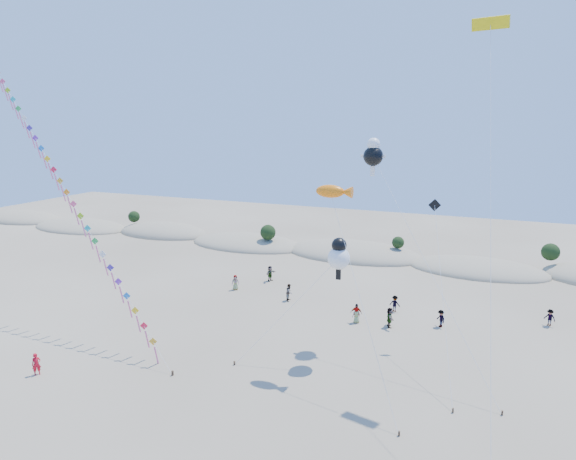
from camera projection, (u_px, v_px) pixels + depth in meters
The scene contains 9 objects.
dune_ridge at pixel (360, 255), 65.54m from camera, with size 145.30×11.49×5.57m.
kite_train at pixel (58, 178), 42.49m from camera, with size 29.63×11.07×25.04m.
fish_kite at pixel (334, 192), 33.65m from camera, with size 7.74×7.61×13.41m.
cartoon_kite_low at pixel (339, 256), 35.31m from camera, with size 7.56×4.98×9.47m.
cartoon_kite_high at pixel (373, 154), 38.00m from camera, with size 11.57×9.39×16.53m.
parafoil_kite at pixel (491, 31), 30.20m from camera, with size 3.22×17.30×24.23m.
dark_kite at pixel (439, 253), 35.70m from camera, with size 3.39×10.59×11.82m.
flyer_foreground at pixel (36, 364), 34.30m from camera, with size 0.59×0.39×1.62m, color red.
beachgoers at pixel (369, 304), 45.64m from camera, with size 34.40×11.23×1.79m.
Camera 1 is at (15.97, -17.13, 17.60)m, focal length 30.00 mm.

